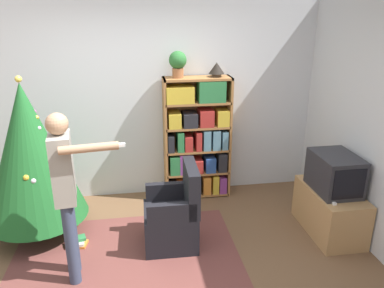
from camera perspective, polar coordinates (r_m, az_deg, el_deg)
The scene contains 13 objects.
ground_plane at distance 3.87m, azimuth -6.81°, elevation -19.51°, with size 14.00×14.00×0.00m, color brown.
wall_back at distance 5.00m, azimuth -8.36°, elevation 6.39°, with size 8.00×0.10×2.60m.
area_rug at distance 4.13m, azimuth -9.95°, elevation -16.71°, with size 2.35×1.64×0.01m.
bookshelf at distance 4.97m, azimuth 0.75°, elevation 0.84°, with size 0.88×0.31×1.64m.
tv_stand at distance 4.64m, azimuth 20.21°, elevation -9.54°, with size 0.49×0.91×0.53m.
television at distance 4.43m, azimuth 20.95°, elevation -4.15°, with size 0.43×0.59×0.42m.
game_remote at distance 4.23m, azimuth 20.62°, elevation -8.24°, with size 0.04×0.12×0.02m.
christmas_tree at distance 4.40m, azimuth -23.46°, elevation -1.32°, with size 1.09×1.09×1.82m.
armchair at distance 4.13m, azimuth -2.74°, elevation -11.09°, with size 0.58×0.57×0.92m.
standing_person at distance 3.52m, azimuth -18.69°, elevation -6.01°, with size 0.67×0.47×1.64m.
potted_plant at distance 4.72m, azimuth -2.18°, elevation 12.33°, with size 0.22×0.22×0.33m.
table_lamp at distance 4.81m, azimuth 3.77°, elevation 11.39°, with size 0.20×0.20×0.18m.
book_pile_near_tree at distance 4.42m, azimuth -17.15°, elevation -14.09°, with size 0.23×0.19×0.10m.
Camera 1 is at (-0.03, -3.00, 2.44)m, focal length 35.00 mm.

